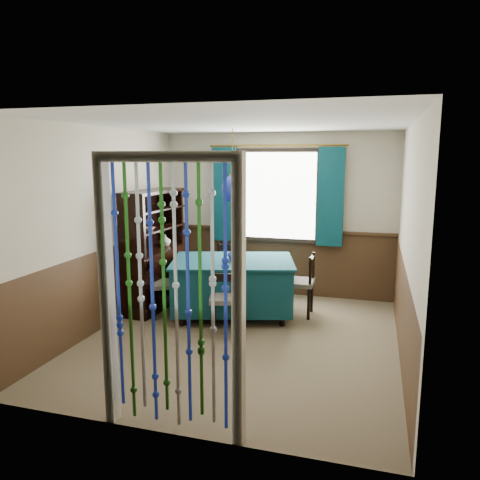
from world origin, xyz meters
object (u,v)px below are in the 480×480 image
(bowl_shelf, at_px, (148,229))
(vase_sideboard, at_px, (165,240))
(chair_left, at_px, (162,284))
(pendant_lamp, at_px, (233,189))
(chair_near, at_px, (227,300))
(chair_far, at_px, (231,270))
(sideboard, at_px, (154,266))
(dining_table, at_px, (233,283))
(chair_right, at_px, (301,283))
(vase_table, at_px, (234,254))

(bowl_shelf, xyz_separation_m, vase_sideboard, (0.00, 0.52, -0.24))
(chair_left, relative_size, pendant_lamp, 0.86)
(chair_near, bearing_deg, chair_far, 89.84)
(chair_near, xyz_separation_m, bowl_shelf, (-1.29, 0.53, 0.73))
(vase_sideboard, bearing_deg, sideboard, -102.49)
(chair_near, distance_m, vase_sideboard, 1.73)
(dining_table, bearing_deg, chair_right, 1.97)
(sideboard, bearing_deg, vase_sideboard, 81.12)
(vase_table, distance_m, vase_sideboard, 1.26)
(chair_near, xyz_separation_m, chair_left, (-1.04, 0.40, -0.00))
(chair_far, xyz_separation_m, vase_table, (0.28, -0.73, 0.41))
(pendant_lamp, xyz_separation_m, vase_table, (0.04, -0.05, -0.86))
(chair_right, distance_m, sideboard, 2.11)
(chair_left, height_order, vase_table, vase_table)
(vase_sideboard, bearing_deg, chair_left, -69.16)
(dining_table, relative_size, chair_near, 2.23)
(dining_table, xyz_separation_m, vase_table, (0.04, -0.05, 0.41))
(chair_left, distance_m, vase_sideboard, 0.85)
(vase_table, bearing_deg, sideboard, 173.66)
(chair_left, xyz_separation_m, vase_sideboard, (-0.25, 0.64, 0.49))
(chair_far, bearing_deg, bowl_shelf, 20.99)
(chair_near, bearing_deg, chair_left, 143.49)
(bowl_shelf, bearing_deg, vase_table, 5.10)
(chair_right, xyz_separation_m, vase_table, (-0.84, -0.33, 0.41))
(dining_table, relative_size, chair_right, 2.17)
(vase_sideboard, bearing_deg, vase_table, -18.94)
(pendant_lamp, height_order, bowl_shelf, pendant_lamp)
(chair_far, distance_m, vase_table, 0.88)
(vase_table, bearing_deg, chair_far, 111.01)
(vase_sideboard, bearing_deg, chair_far, 19.48)
(chair_near, distance_m, chair_left, 1.12)
(chair_right, height_order, bowl_shelf, bowl_shelf)
(chair_near, bearing_deg, pendant_lamp, 85.52)
(chair_near, xyz_separation_m, vase_sideboard, (-1.29, 1.05, 0.49))
(dining_table, relative_size, sideboard, 1.10)
(vase_table, bearing_deg, chair_right, 21.29)
(vase_table, relative_size, bowl_shelf, 0.92)
(sideboard, distance_m, bowl_shelf, 0.64)
(dining_table, height_order, chair_left, chair_left)
(vase_table, bearing_deg, dining_table, 127.07)
(chair_near, relative_size, bowl_shelf, 4.28)
(dining_table, distance_m, vase_table, 0.42)
(vase_sideboard, bearing_deg, chair_right, -2.29)
(chair_far, height_order, vase_table, vase_table)
(chair_far, height_order, vase_sideboard, vase_sideboard)
(bowl_shelf, height_order, vase_sideboard, bowl_shelf)
(chair_left, distance_m, sideboard, 0.50)
(sideboard, height_order, bowl_shelf, sideboard)
(dining_table, relative_size, vase_sideboard, 9.71)
(chair_left, relative_size, chair_right, 0.97)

